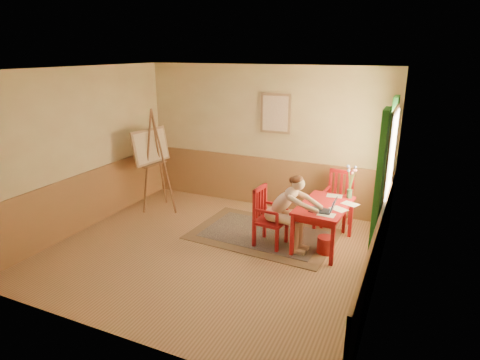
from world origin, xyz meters
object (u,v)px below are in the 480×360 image
at_px(table, 324,210).
at_px(figure, 287,209).
at_px(chair_back, 338,199).
at_px(easel, 152,150).
at_px(chair_left, 268,217).
at_px(laptop, 325,209).

xyz_separation_m(table, figure, (-0.51, -0.34, 0.06)).
distance_m(chair_back, easel, 3.64).
relative_size(chair_left, easel, 0.49).
xyz_separation_m(chair_left, chair_back, (0.87, 1.23, 0.02)).
xyz_separation_m(figure, easel, (-2.97, 0.64, 0.50)).
distance_m(chair_back, laptop, 1.24).
bearing_deg(easel, laptop, -9.64).
bearing_deg(chair_left, laptop, 1.23).
bearing_deg(chair_left, table, 21.21).
distance_m(figure, easel, 3.08).
relative_size(chair_left, figure, 0.78).
bearing_deg(easel, figure, -12.18).
relative_size(chair_left, laptop, 2.53).
distance_m(table, chair_left, 0.90).
xyz_separation_m(chair_left, easel, (-2.65, 0.62, 0.70)).
relative_size(table, laptop, 3.22).
height_order(chair_left, laptop, chair_left).
bearing_deg(figure, table, 33.81).
bearing_deg(laptop, chair_back, 91.05).
bearing_deg(chair_back, figure, -113.92).
distance_m(table, laptop, 0.34).
xyz_separation_m(table, laptop, (0.07, -0.30, 0.14)).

